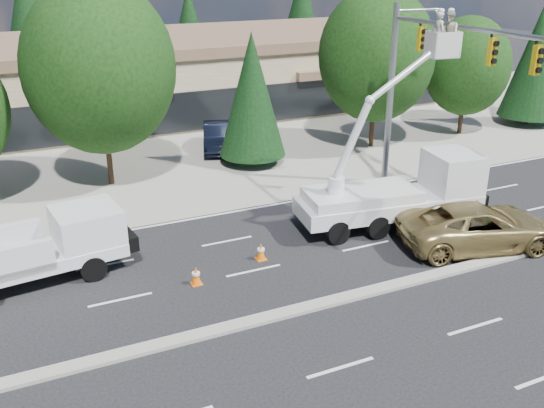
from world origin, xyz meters
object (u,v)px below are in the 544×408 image
signal_mast (421,73)px  utility_pickup (48,253)px  minivan (478,226)px  bucket_truck (404,183)px

signal_mast → utility_pickup: 17.79m
utility_pickup → minivan: size_ratio=1.02×
minivan → bucket_truck: bearing=38.5°
signal_mast → utility_pickup: signal_mast is taller
signal_mast → utility_pickup: bearing=-176.1°
bucket_truck → minivan: bucket_truck is taller
signal_mast → bucket_truck: size_ratio=1.12×
bucket_truck → minivan: 3.63m
utility_pickup → bucket_truck: bucket_truck is taller
signal_mast → minivan: bearing=-99.3°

